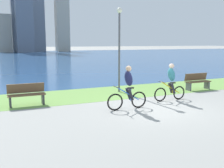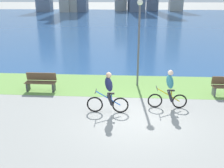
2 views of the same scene
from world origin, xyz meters
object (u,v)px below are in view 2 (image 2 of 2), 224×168
Objects in this scene: cyclist_trailing at (169,89)px; bench_far_along_path at (41,82)px; lamppost_tall at (139,32)px; cyclist_lead at (108,93)px.

cyclist_trailing is 6.26m from bench_far_along_path.
lamppost_tall is at bearing 113.30° from cyclist_trailing.
cyclist_trailing is 3.64m from lamppost_tall.
bench_far_along_path is at bearing 164.31° from cyclist_trailing.
cyclist_lead is 2.54m from cyclist_trailing.
cyclist_lead is 0.39× the size of lamppost_tall.
cyclist_lead is at bearing -166.13° from cyclist_trailing.
lamppost_tall is (4.80, 1.12, 2.34)m from bench_far_along_path.
cyclist_trailing is (2.47, 0.61, -0.01)m from cyclist_lead.
cyclist_lead is at bearing -110.18° from lamppost_tall.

